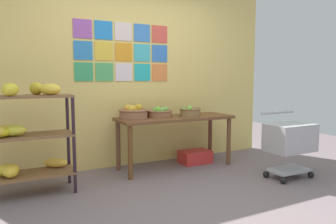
{
  "coord_description": "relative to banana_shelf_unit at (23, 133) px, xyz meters",
  "views": [
    {
      "loc": [
        -1.59,
        -2.5,
        1.23
      ],
      "look_at": [
        0.22,
        1.01,
        0.8
      ],
      "focal_mm": 33.3,
      "sensor_mm": 36.0,
      "label": 1
    }
  ],
  "objects": [
    {
      "name": "shopping_cart",
      "position": [
        2.94,
        -0.85,
        -0.19
      ],
      "size": [
        0.58,
        0.42,
        0.81
      ],
      "rotation": [
        0.0,
        0.0,
        -0.18
      ],
      "color": "black",
      "rests_on": "ground"
    },
    {
      "name": "fruit_basket_back_right",
      "position": [
        1.34,
        0.31,
        0.12
      ],
      "size": [
        0.4,
        0.4,
        0.18
      ],
      "color": "#98674A",
      "rests_on": "display_table"
    },
    {
      "name": "produce_crate_under_table",
      "position": [
        2.28,
        0.26,
        -0.57
      ],
      "size": [
        0.44,
        0.29,
        0.18
      ],
      "primitive_type": "cube",
      "color": "red",
      "rests_on": "ground"
    },
    {
      "name": "fruit_basket_left",
      "position": [
        1.72,
        0.29,
        0.1
      ],
      "size": [
        0.36,
        0.36,
        0.14
      ],
      "color": "#97633D",
      "rests_on": "display_table"
    },
    {
      "name": "back_wall_with_art",
      "position": [
        1.47,
        0.65,
        0.7
      ],
      "size": [
        4.43,
        0.07,
        2.71
      ],
      "color": "#EACA6B",
      "rests_on": "ground"
    },
    {
      "name": "fruit_basket_right",
      "position": [
        2.13,
        0.18,
        0.11
      ],
      "size": [
        0.3,
        0.3,
        0.14
      ],
      "color": "olive",
      "rests_on": "display_table"
    },
    {
      "name": "display_table",
      "position": [
        1.92,
        0.21,
        -0.05
      ],
      "size": [
        1.61,
        0.58,
        0.71
      ],
      "color": "brown",
      "rests_on": "ground"
    },
    {
      "name": "ground",
      "position": [
        1.47,
        -1.01,
        -0.67
      ],
      "size": [
        9.26,
        9.26,
        0.0
      ],
      "primitive_type": "plane",
      "color": "slate"
    },
    {
      "name": "banana_shelf_unit",
      "position": [
        0.0,
        0.0,
        0.0
      ],
      "size": [
        0.87,
        0.5,
        1.19
      ],
      "color": "#2D1D27",
      "rests_on": "ground"
    }
  ]
}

